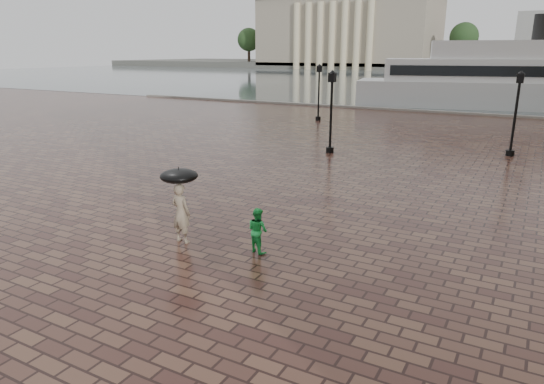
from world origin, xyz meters
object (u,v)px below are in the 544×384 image
at_px(street_lamps, 441,103).
at_px(adult_pedestrian, 181,213).
at_px(ferry_near, 497,81).
at_px(child_pedestrian, 258,230).

xyz_separation_m(street_lamps, adult_pedestrian, (-3.23, -22.13, -1.42)).
bearing_deg(ferry_near, child_pedestrian, -105.19).
bearing_deg(street_lamps, adult_pedestrian, -98.30).
distance_m(child_pedestrian, ferry_near, 43.56).
bearing_deg(street_lamps, ferry_near, 86.42).
bearing_deg(adult_pedestrian, child_pedestrian, -165.08).
xyz_separation_m(child_pedestrian, ferry_near, (2.23, 43.45, 2.03)).
bearing_deg(street_lamps, child_pedestrian, -92.28).
distance_m(adult_pedestrian, ferry_near, 44.19).
relative_size(child_pedestrian, ferry_near, 0.05).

